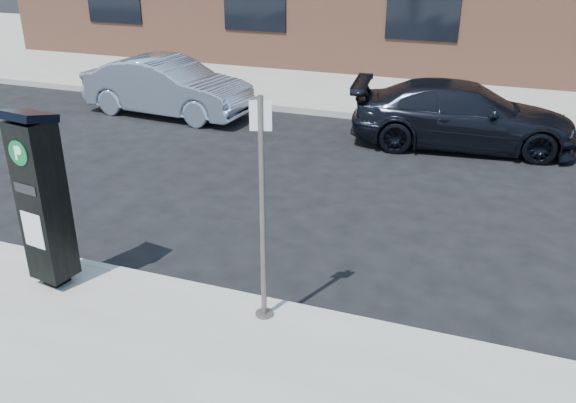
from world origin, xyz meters
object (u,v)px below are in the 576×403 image
at_px(car_silver, 168,87).
at_px(sign_pole, 262,215).
at_px(parking_kiosk, 42,198).
at_px(car_dark, 463,115).

bearing_deg(car_silver, sign_pole, -138.53).
distance_m(parking_kiosk, car_silver, 7.91).
bearing_deg(car_silver, parking_kiosk, -154.94).
relative_size(car_silver, car_dark, 0.92).
bearing_deg(sign_pole, parking_kiosk, 166.35).
bearing_deg(parking_kiosk, car_silver, 119.68).
xyz_separation_m(sign_pole, car_silver, (-5.42, 7.14, -0.70)).
bearing_deg(parking_kiosk, sign_pole, 14.11).
bearing_deg(car_silver, car_dark, -85.37).
relative_size(parking_kiosk, sign_pole, 0.87).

